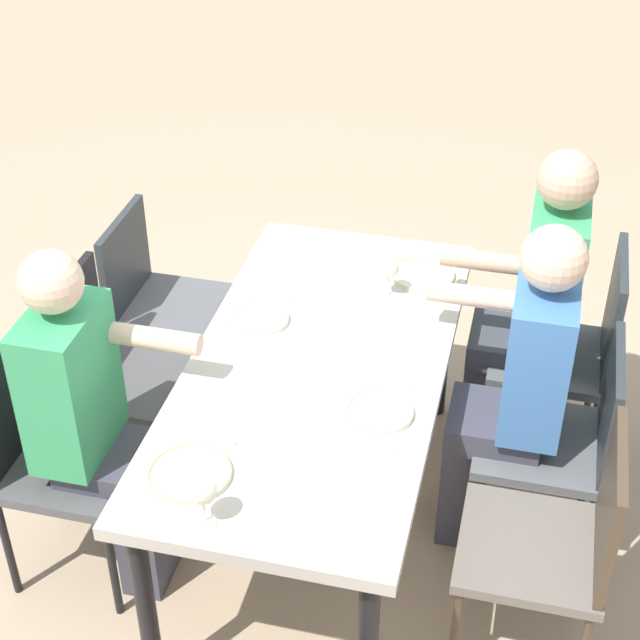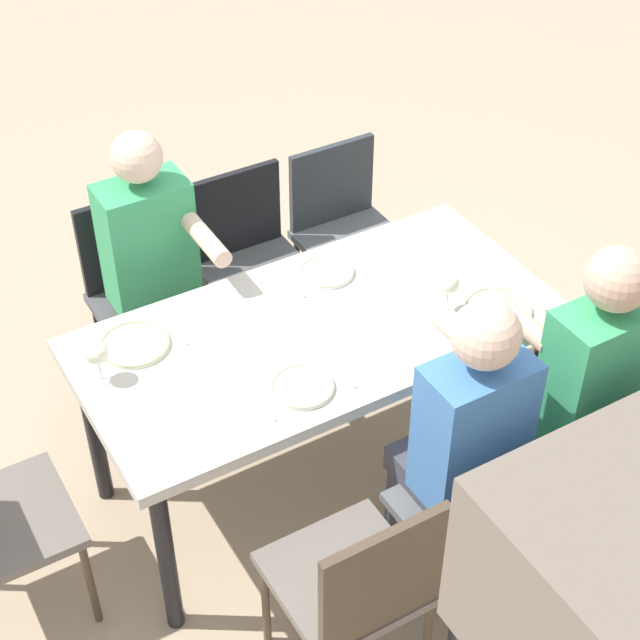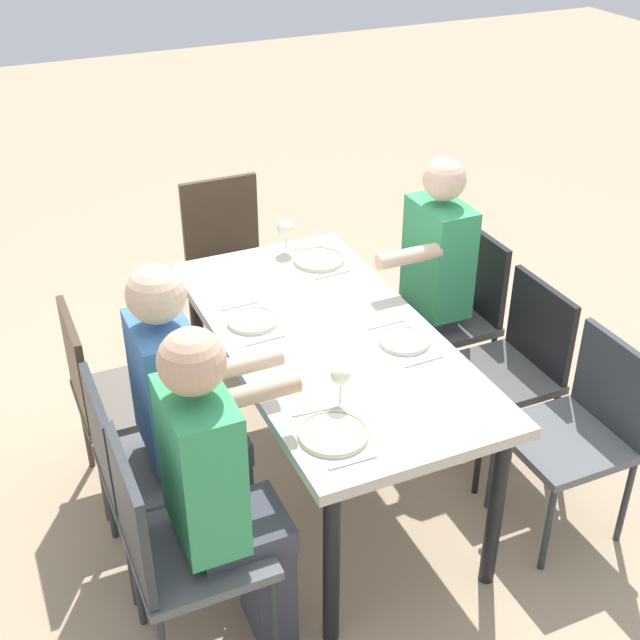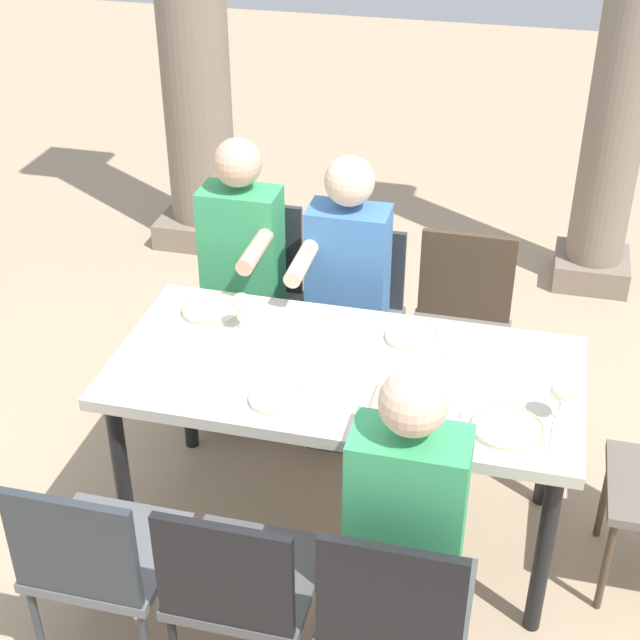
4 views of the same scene
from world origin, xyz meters
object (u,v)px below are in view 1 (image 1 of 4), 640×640
Objects in this scene: plate_0 at (422,274)px; plate_2 at (380,412)px; plate_1 at (260,319)px; diner_guest_third at (531,302)px; chair_mid_north at (565,436)px; dining_table at (317,381)px; chair_east_north at (560,539)px; diner_woman_green at (515,383)px; plate_3 at (190,474)px; chair_east_south at (50,448)px; chair_west_south at (157,297)px; chair_mid_south at (110,365)px; wine_glass_3 at (202,491)px; chair_west_north at (574,345)px; wine_glass_0 at (389,268)px; diner_man_white at (94,418)px.

plate_2 is at bearing -0.26° from plate_0.
diner_guest_third is at bearing 115.82° from plate_1.
dining_table is at bearing -80.11° from chair_mid_north.
chair_east_north is 3.68× the size of plate_0.
diner_woman_green is 5.37× the size of plate_0.
diner_woman_green is 0.89m from plate_1.
diner_guest_third reaches higher than plate_3.
plate_0 is (-0.94, 1.09, 0.26)m from chair_east_south.
chair_mid_north is 3.57× the size of plate_3.
chair_mid_north is at bearing 73.89° from chair_west_south.
chair_west_south is at bearing 179.86° from chair_east_south.
chair_mid_south is 1.21m from wine_glass_3.
wine_glass_3 reaches higher than plate_0.
chair_west_north is 0.48m from chair_mid_north.
plate_2 is 0.87× the size of plate_3.
wine_glass_0 is at bearing 128.46° from chair_east_south.
chair_mid_south is (0.00, -1.66, -0.00)m from chair_mid_north.
plate_0 and plate_2 have the same top height.
plate_0 is (-0.94, -0.58, 0.27)m from chair_east_north.
plate_0 is (0.02, 1.08, 0.29)m from chair_west_south.
diner_woman_green is 1.38m from diner_man_white.
diner_man_white is at bearing -81.57° from plate_2.
diner_woman_green is 0.47m from diner_guest_third.
plate_0 is 1.00× the size of plate_3.
plate_2 is 1.30× the size of wine_glass_3.
diner_guest_third is 0.41m from plate_0.
chair_east_south is 1.46m from plate_0.
chair_east_south is at bearing -73.71° from chair_mid_north.
chair_west_south is at bearing -100.57° from wine_glass_0.
plate_1 is (-0.04, -1.08, 0.28)m from chair_mid_north.
chair_east_north is (0.49, 0.00, 0.01)m from chair_mid_north.
diner_guest_third is at bearing 144.10° from plate_3.
chair_mid_north is at bearing -0.62° from chair_west_north.
chair_east_south is (0.49, -1.66, 0.02)m from chair_mid_north.
plate_1 is (-0.04, 0.58, 0.28)m from chair_mid_south.
diner_man_white reaches higher than wine_glass_3.
plate_1 is at bearing 131.98° from chair_east_south.
chair_west_north is 3.85× the size of plate_0.
diner_man_white is at bearing -62.50° from dining_table.
plate_2 is (0.83, -0.41, 0.08)m from diner_guest_third.
diner_woman_green is at bearing 139.79° from wine_glass_3.
plate_2 is at bearing -47.84° from diner_woman_green.
chair_mid_south is 0.66× the size of diner_woman_green.
dining_table is 0.32m from plate_1.
chair_west_north reaches higher than chair_east_north.
wine_glass_3 is at bearing -29.60° from diner_guest_third.
plate_2 is at bearing 52.44° from chair_west_south.
wine_glass_0 is (-0.44, 0.15, 0.19)m from dining_table.
wine_glass_3 is at bearing 59.49° from chair_east_south.
plate_3 is (0.60, -0.23, 0.09)m from dining_table.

